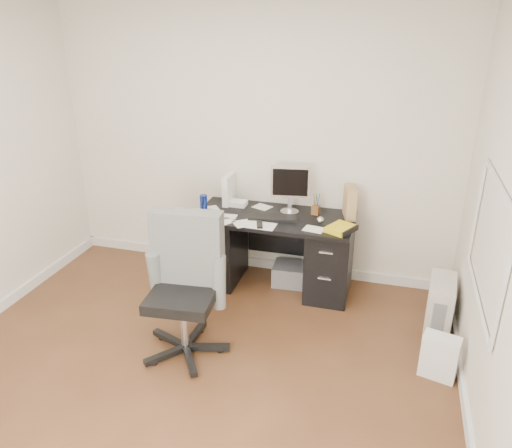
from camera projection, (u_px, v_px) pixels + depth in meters
The scene contains 18 objects.
ground at pixel (179, 388), 3.64m from camera, with size 4.00×4.00×0.00m, color #4A2B17.
room_shell at pixel (169, 169), 3.01m from camera, with size 4.02×4.02×2.71m.
desk at pixel (274, 249), 4.88m from camera, with size 1.50×0.70×0.75m.
loose_papers at pixel (252, 216), 4.74m from camera, with size 1.10×0.60×0.00m, color silver, non-canonical shape.
lcd_monitor at pixel (290, 189), 4.72m from camera, with size 0.37×0.21×0.47m, color silver, non-canonical shape.
keyboard at pixel (273, 217), 4.67m from camera, with size 0.45×0.15×0.03m, color black.
computer_mouse at pixel (320, 220), 4.55m from camera, with size 0.07×0.07×0.07m, color silver.
travel_mug at pixel (204, 203), 4.82m from camera, with size 0.07×0.07×0.16m, color #162E9C.
white_binder at pixel (229, 189), 4.99m from camera, with size 0.12×0.26×0.30m, color white.
magazine_file at pixel (350, 202), 4.66m from camera, with size 0.12×0.25×0.29m, color #A58450.
pen_cup at pixel (316, 204), 4.74m from camera, with size 0.09×0.09×0.21m, color #5A3419, non-canonical shape.
yellow_book at pixel (341, 229), 4.40m from camera, with size 0.20×0.25×0.04m, color yellow.
paper_remote at pixel (262, 225), 4.51m from camera, with size 0.25×0.20×0.02m, color silver, non-canonical shape.
office_chair at pixel (182, 290), 3.82m from camera, with size 0.65×0.65×1.15m, color #575A57, non-canonical shape.
pc_tower at pixel (440, 306), 4.24m from camera, with size 0.21×0.46×0.46m, color #A7A397.
shopping_bag at pixel (439, 357), 3.70m from camera, with size 0.26×0.19×0.36m, color white.
wicker_basket at pixel (189, 252), 5.29m from camera, with size 0.39×0.39×0.39m, color #4A2C16.
desk_printer at pixel (291, 274), 5.02m from camera, with size 0.35×0.29×0.20m, color #5C5C60.
Camera 1 is at (1.33, -2.62, 2.53)m, focal length 35.00 mm.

